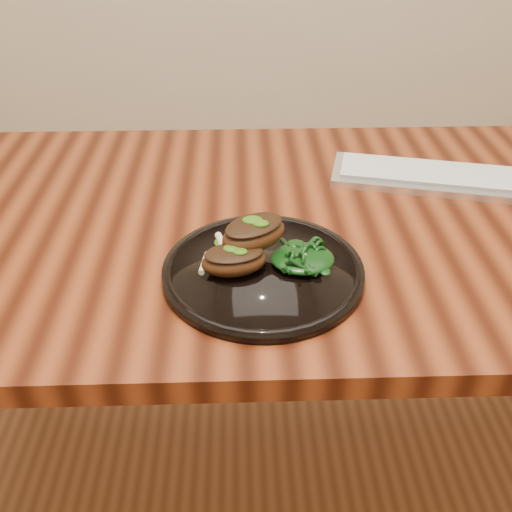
{
  "coord_description": "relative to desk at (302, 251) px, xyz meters",
  "views": [
    {
      "loc": [
        -0.12,
        -0.89,
        1.28
      ],
      "look_at": [
        -0.09,
        -0.17,
        0.78
      ],
      "focal_mm": 40.0,
      "sensor_mm": 36.0,
      "label": 1
    }
  ],
  "objects": [
    {
      "name": "greens_heap",
      "position": [
        -0.02,
        -0.18,
        0.12
      ],
      "size": [
        0.1,
        0.09,
        0.04
      ],
      "color": "black",
      "rests_on": "plate"
    },
    {
      "name": "plate",
      "position": [
        -0.08,
        -0.18,
        0.09
      ],
      "size": [
        0.31,
        0.31,
        0.02
      ],
      "color": "black",
      "rests_on": "desk"
    },
    {
      "name": "keyboard",
      "position": [
        0.3,
        0.11,
        0.09
      ],
      "size": [
        0.47,
        0.24,
        0.02
      ],
      "color": "silver",
      "rests_on": "desk"
    },
    {
      "name": "lamb_chop_back",
      "position": [
        -0.1,
        -0.15,
        0.14
      ],
      "size": [
        0.13,
        0.12,
        0.05
      ],
      "color": "#3C1E0B",
      "rests_on": "plate"
    },
    {
      "name": "desk",
      "position": [
        0.0,
        0.0,
        0.0
      ],
      "size": [
        1.6,
        0.8,
        0.75
      ],
      "color": "#321006",
      "rests_on": "ground"
    },
    {
      "name": "herb_smear",
      "position": [
        -0.12,
        -0.12,
        0.1
      ],
      "size": [
        0.08,
        0.05,
        0.0
      ],
      "primitive_type": "ellipsoid",
      "color": "#1F4C08",
      "rests_on": "plate"
    },
    {
      "name": "lamb_chop_front",
      "position": [
        -0.13,
        -0.2,
        0.12
      ],
      "size": [
        0.11,
        0.08,
        0.04
      ],
      "color": "#3C1E0B",
      "rests_on": "plate"
    }
  ]
}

